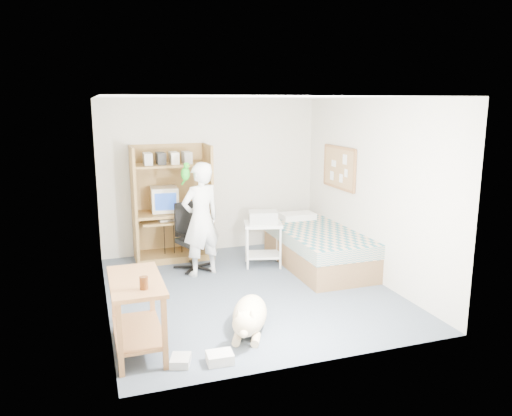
# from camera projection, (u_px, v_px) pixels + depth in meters

# --- Properties ---
(floor) EXTENTS (4.00, 4.00, 0.00)m
(floor) POSITION_uv_depth(u_px,v_px,m) (249.00, 290.00, 6.62)
(floor) COLOR #4A5565
(floor) RESTS_ON ground
(wall_back) EXTENTS (3.60, 0.02, 2.50)m
(wall_back) POSITION_uv_depth(u_px,v_px,m) (211.00, 176.00, 8.21)
(wall_back) COLOR beige
(wall_back) RESTS_ON floor
(wall_right) EXTENTS (0.02, 4.00, 2.50)m
(wall_right) POSITION_uv_depth(u_px,v_px,m) (371.00, 190.00, 6.93)
(wall_right) COLOR beige
(wall_right) RESTS_ON floor
(wall_left) EXTENTS (0.02, 4.00, 2.50)m
(wall_left) POSITION_uv_depth(u_px,v_px,m) (101.00, 207.00, 5.79)
(wall_left) COLOR beige
(wall_left) RESTS_ON floor
(ceiling) EXTENTS (3.60, 4.00, 0.02)m
(ceiling) POSITION_uv_depth(u_px,v_px,m) (248.00, 97.00, 6.10)
(ceiling) COLOR white
(ceiling) RESTS_ON wall_back
(computer_hutch) EXTENTS (1.20, 0.63, 1.80)m
(computer_hutch) POSITION_uv_depth(u_px,v_px,m) (172.00, 208.00, 7.83)
(computer_hutch) COLOR olive
(computer_hutch) RESTS_ON floor
(bed) EXTENTS (1.02, 2.02, 0.66)m
(bed) POSITION_uv_depth(u_px,v_px,m) (318.00, 248.00, 7.54)
(bed) COLOR brown
(bed) RESTS_ON floor
(side_desk) EXTENTS (0.50, 1.00, 0.75)m
(side_desk) POSITION_uv_depth(u_px,v_px,m) (137.00, 304.00, 4.92)
(side_desk) COLOR brown
(side_desk) RESTS_ON floor
(corkboard) EXTENTS (0.04, 0.94, 0.66)m
(corkboard) POSITION_uv_depth(u_px,v_px,m) (339.00, 168.00, 7.71)
(corkboard) COLOR #926541
(corkboard) RESTS_ON wall_right
(office_chair) EXTENTS (0.56, 0.57, 0.98)m
(office_chair) POSITION_uv_depth(u_px,v_px,m) (193.00, 246.00, 7.42)
(office_chair) COLOR black
(office_chair) RESTS_ON floor
(person) EXTENTS (0.69, 0.56, 1.63)m
(person) POSITION_uv_depth(u_px,v_px,m) (201.00, 219.00, 7.06)
(person) COLOR white
(person) RESTS_ON floor
(parrot) EXTENTS (0.12, 0.21, 0.33)m
(parrot) POSITION_uv_depth(u_px,v_px,m) (186.00, 173.00, 6.87)
(parrot) COLOR #148B14
(parrot) RESTS_ON person
(dog) EXTENTS (0.66, 1.07, 0.43)m
(dog) POSITION_uv_depth(u_px,v_px,m) (249.00, 316.00, 5.38)
(dog) COLOR beige
(dog) RESTS_ON floor
(printer_cart) EXTENTS (0.65, 0.57, 0.67)m
(printer_cart) POSITION_uv_depth(u_px,v_px,m) (263.00, 237.00, 7.54)
(printer_cart) COLOR white
(printer_cart) RESTS_ON floor
(printer) EXTENTS (0.49, 0.42, 0.18)m
(printer) POSITION_uv_depth(u_px,v_px,m) (263.00, 217.00, 7.47)
(printer) COLOR #A7A7A2
(printer) RESTS_ON printer_cart
(crt_monitor) EXTENTS (0.43, 0.45, 0.38)m
(crt_monitor) POSITION_uv_depth(u_px,v_px,m) (164.00, 199.00, 7.78)
(crt_monitor) COLOR beige
(crt_monitor) RESTS_ON computer_hutch
(keyboard) EXTENTS (0.47, 0.23, 0.03)m
(keyboard) POSITION_uv_depth(u_px,v_px,m) (173.00, 219.00, 7.71)
(keyboard) COLOR beige
(keyboard) RESTS_ON computer_hutch
(pencil_cup) EXTENTS (0.08, 0.08, 0.12)m
(pencil_cup) POSITION_uv_depth(u_px,v_px,m) (193.00, 207.00, 7.85)
(pencil_cup) COLOR gold
(pencil_cup) RESTS_ON computer_hutch
(drink_glass) EXTENTS (0.08, 0.08, 0.12)m
(drink_glass) POSITION_uv_depth(u_px,v_px,m) (144.00, 283.00, 4.60)
(drink_glass) COLOR #411F0A
(drink_glass) RESTS_ON side_desk
(floor_box_a) EXTENTS (0.26, 0.21, 0.10)m
(floor_box_a) POSITION_uv_depth(u_px,v_px,m) (220.00, 358.00, 4.77)
(floor_box_a) COLOR silver
(floor_box_a) RESTS_ON floor
(floor_box_b) EXTENTS (0.24, 0.27, 0.08)m
(floor_box_b) POSITION_uv_depth(u_px,v_px,m) (181.00, 361.00, 4.73)
(floor_box_b) COLOR beige
(floor_box_b) RESTS_ON floor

